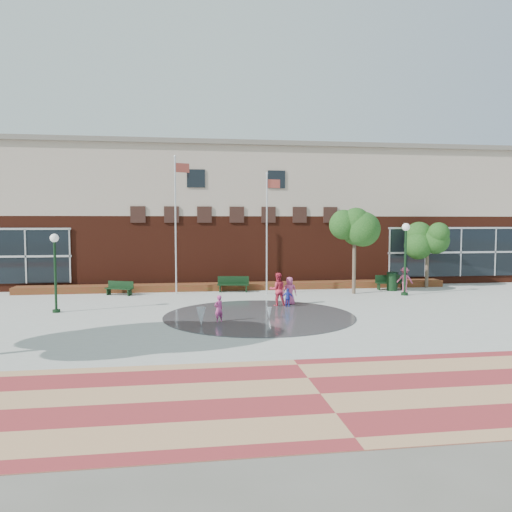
{
  "coord_description": "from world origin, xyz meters",
  "views": [
    {
      "loc": [
        -3.21,
        -18.45,
        4.19
      ],
      "look_at": [
        0.0,
        4.0,
        2.6
      ],
      "focal_mm": 35.0,
      "sensor_mm": 36.0,
      "label": 1
    }
  ],
  "objects": [
    {
      "name": "ground",
      "position": [
        0.0,
        0.0,
        0.0
      ],
      "size": [
        120.0,
        120.0,
        0.0
      ],
      "primitive_type": "plane",
      "color": "#666056",
      "rests_on": "ground"
    },
    {
      "name": "plaza_concrete",
      "position": [
        0.0,
        4.0,
        0.0
      ],
      "size": [
        46.0,
        18.0,
        0.01
      ],
      "primitive_type": "cube",
      "color": "#A8A8A0",
      "rests_on": "ground"
    },
    {
      "name": "paver_band",
      "position": [
        0.0,
        -7.0,
        0.0
      ],
      "size": [
        46.0,
        6.0,
        0.01
      ],
      "primitive_type": "cube",
      "color": "maroon",
      "rests_on": "ground"
    },
    {
      "name": "splash_pad",
      "position": [
        0.0,
        3.0,
        0.0
      ],
      "size": [
        8.4,
        8.4,
        0.01
      ],
      "primitive_type": "cylinder",
      "color": "#383A3D",
      "rests_on": "ground"
    },
    {
      "name": "library_building",
      "position": [
        0.0,
        17.48,
        4.64
      ],
      "size": [
        44.4,
        10.4,
        9.2
      ],
      "color": "#481A0F",
      "rests_on": "ground"
    },
    {
      "name": "flower_bed",
      "position": [
        0.0,
        11.6,
        0.0
      ],
      "size": [
        26.0,
        1.2,
        0.4
      ],
      "primitive_type": "cube",
      "color": "maroon",
      "rests_on": "ground"
    },
    {
      "name": "flagpole_left",
      "position": [
        -3.68,
        10.35,
        4.4
      ],
      "size": [
        0.88,
        0.37,
        7.91
      ],
      "rotation": [
        0.0,
        0.0,
        0.34
      ],
      "color": "silver",
      "rests_on": "ground"
    },
    {
      "name": "flagpole_right",
      "position": [
        1.44,
        9.48,
        3.88
      ],
      "size": [
        0.85,
        0.21,
        6.94
      ],
      "rotation": [
        0.0,
        0.0,
        0.17
      ],
      "color": "silver",
      "rests_on": "ground"
    },
    {
      "name": "lamp_left",
      "position": [
        -9.07,
        5.18,
        2.25
      ],
      "size": [
        0.38,
        0.38,
        3.62
      ],
      "color": "black",
      "rests_on": "ground"
    },
    {
      "name": "lamp_right",
      "position": [
        9.03,
        7.96,
        2.53
      ],
      "size": [
        0.43,
        0.43,
        4.08
      ],
      "color": "black",
      "rests_on": "ground"
    },
    {
      "name": "bench_left",
      "position": [
        -6.9,
        10.26,
        0.26
      ],
      "size": [
        1.64,
        1.05,
        0.8
      ],
      "rotation": [
        0.0,
        0.0,
        -0.42
      ],
      "color": "black",
      "rests_on": "ground"
    },
    {
      "name": "bench_mid",
      "position": [
        -0.41,
        10.63,
        0.3
      ],
      "size": [
        1.91,
        0.78,
        0.93
      ],
      "rotation": [
        0.0,
        0.0,
        -0.15
      ],
      "color": "black",
      "rests_on": "ground"
    },
    {
      "name": "bench_right",
      "position": [
        9.17,
        10.23,
        0.29
      ],
      "size": [
        1.81,
        0.61,
        0.9
      ],
      "rotation": [
        0.0,
        0.0,
        -0.07
      ],
      "color": "black",
      "rests_on": "ground"
    },
    {
      "name": "trash_can",
      "position": [
        9.11,
        9.83,
        0.58
      ],
      "size": [
        0.69,
        0.69,
        1.13
      ],
      "color": "black",
      "rests_on": "ground"
    },
    {
      "name": "tree_mid",
      "position": [
        6.4,
        8.96,
        3.58
      ],
      "size": [
        2.92,
        2.92,
        4.92
      ],
      "color": "#49392D",
      "rests_on": "ground"
    },
    {
      "name": "tree_small_right",
      "position": [
        11.84,
        10.9,
        2.99
      ],
      "size": [
        2.39,
        2.39,
        4.09
      ],
      "color": "#49392D",
      "rests_on": "ground"
    },
    {
      "name": "water_jet_a",
      "position": [
        -2.6,
        1.17,
        0.0
      ],
      "size": [
        0.39,
        0.39,
        0.76
      ],
      "primitive_type": "cone",
      "rotation": [
        3.14,
        0.0,
        0.0
      ],
      "color": "white",
      "rests_on": "ground"
    },
    {
      "name": "water_jet_b",
      "position": [
        0.33,
        2.3,
        0.0
      ],
      "size": [
        0.22,
        0.22,
        0.49
      ],
      "primitive_type": "cone",
      "rotation": [
        3.14,
        0.0,
        0.0
      ],
      "color": "white",
      "rests_on": "ground"
    },
    {
      "name": "child_splash",
      "position": [
        -1.85,
        1.92,
        0.57
      ],
      "size": [
        0.5,
        0.46,
        1.14
      ],
      "primitive_type": "imported",
      "rotation": [
        0.0,
        0.0,
        3.76
      ],
      "color": "#BF3C83",
      "rests_on": "ground"
    },
    {
      "name": "adult_red",
      "position": [
        1.3,
        5.53,
        0.82
      ],
      "size": [
        0.82,
        0.65,
        1.65
      ],
      "primitive_type": "imported",
      "rotation": [
        0.0,
        0.0,
        3.18
      ],
      "color": "#D42D46",
      "rests_on": "ground"
    },
    {
      "name": "adult_pink",
      "position": [
        1.94,
        5.72,
        0.71
      ],
      "size": [
        0.77,
        0.57,
        1.42
      ],
      "primitive_type": "imported",
      "rotation": [
        0.0,
        0.0,
        2.95
      ],
      "color": "#C94981",
      "rests_on": "ground"
    },
    {
      "name": "child_blue",
      "position": [
        1.72,
        5.11,
        0.47
      ],
      "size": [
        0.59,
        0.43,
        0.93
      ],
      "primitive_type": "imported",
      "rotation": [
        0.0,
        0.0,
        2.73
      ],
      "color": "#2B37B7",
      "rests_on": "ground"
    },
    {
      "name": "person_bench",
      "position": [
        9.71,
        9.45,
        0.73
      ],
      "size": [
        1.06,
        0.79,
        1.46
      ],
      "primitive_type": "imported",
      "rotation": [
        0.0,
        0.0,
        2.86
      ],
      "color": "#C44973",
      "rests_on": "ground"
    }
  ]
}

